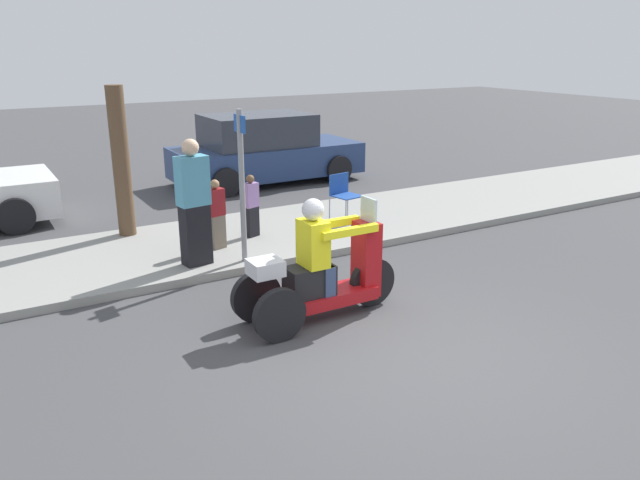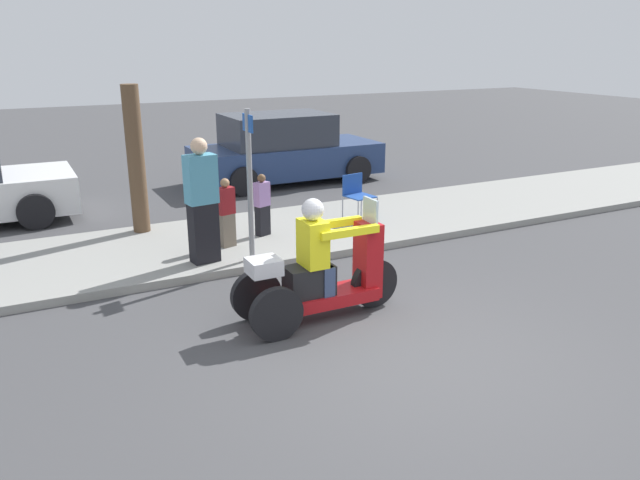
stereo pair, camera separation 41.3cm
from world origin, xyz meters
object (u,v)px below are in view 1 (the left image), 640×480
(parked_car_lot_right, at_px, (264,151))
(tree_trunk, at_px, (121,162))
(motorcycle_trike, at_px, (320,276))
(street_sign, at_px, (242,181))
(spectator_with_child, at_px, (194,205))
(spectator_near_curb, at_px, (216,216))
(folding_chair_set_back, at_px, (343,192))
(spectator_mid_group, at_px, (251,207))

(parked_car_lot_right, relative_size, tree_trunk, 1.80)
(motorcycle_trike, bearing_deg, street_sign, 92.22)
(spectator_with_child, distance_m, parked_car_lot_right, 6.03)
(motorcycle_trike, bearing_deg, spectator_near_curb, 94.13)
(motorcycle_trike, xyz_separation_m, folding_chair_set_back, (2.37, 3.21, 0.08))
(tree_trunk, bearing_deg, motorcycle_trike, -73.88)
(spectator_near_curb, xyz_separation_m, street_sign, (0.12, -0.76, 0.67))
(tree_trunk, bearing_deg, folding_chair_set_back, -16.26)
(tree_trunk, distance_m, street_sign, 2.49)
(folding_chair_set_back, distance_m, parked_car_lot_right, 4.03)
(spectator_with_child, bearing_deg, street_sign, -19.38)
(motorcycle_trike, bearing_deg, tree_trunk, 106.12)
(spectator_with_child, xyz_separation_m, folding_chair_set_back, (3.10, 0.93, -0.37))
(spectator_mid_group, distance_m, folding_chair_set_back, 1.86)
(spectator_near_curb, bearing_deg, motorcycle_trike, -85.87)
(motorcycle_trike, xyz_separation_m, spectator_with_child, (-0.73, 2.28, 0.45))
(parked_car_lot_right, bearing_deg, spectator_with_child, -124.88)
(tree_trunk, bearing_deg, spectator_near_curb, -54.74)
(folding_chair_set_back, xyz_separation_m, street_sign, (-2.45, -1.16, 0.69))
(spectator_mid_group, relative_size, folding_chair_set_back, 1.26)
(parked_car_lot_right, bearing_deg, spectator_mid_group, -118.15)
(motorcycle_trike, xyz_separation_m, spectator_mid_group, (0.52, 3.10, 0.07))
(motorcycle_trike, xyz_separation_m, street_sign, (-0.08, 2.05, 0.77))
(spectator_mid_group, xyz_separation_m, folding_chair_set_back, (1.85, 0.10, 0.01))
(spectator_near_curb, distance_m, street_sign, 1.02)
(folding_chair_set_back, height_order, street_sign, street_sign)
(motorcycle_trike, relative_size, spectator_near_curb, 1.92)
(motorcycle_trike, height_order, spectator_mid_group, motorcycle_trike)
(spectator_with_child, distance_m, folding_chair_set_back, 3.26)
(motorcycle_trike, xyz_separation_m, spectator_near_curb, (-0.20, 2.80, 0.10))
(motorcycle_trike, xyz_separation_m, parked_car_lot_right, (2.72, 7.22, 0.20))
(motorcycle_trike, relative_size, folding_chair_set_back, 2.55)
(spectator_near_curb, height_order, tree_trunk, tree_trunk)
(spectator_with_child, height_order, tree_trunk, tree_trunk)
(spectator_near_curb, distance_m, tree_trunk, 1.91)
(spectator_near_curb, relative_size, spectator_mid_group, 1.05)
(motorcycle_trike, height_order, parked_car_lot_right, parked_car_lot_right)
(spectator_mid_group, bearing_deg, folding_chair_set_back, 3.23)
(folding_chair_set_back, distance_m, street_sign, 2.80)
(spectator_with_child, bearing_deg, folding_chair_set_back, 16.73)
(motorcycle_trike, distance_m, parked_car_lot_right, 7.72)
(spectator_with_child, relative_size, spectator_mid_group, 1.76)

